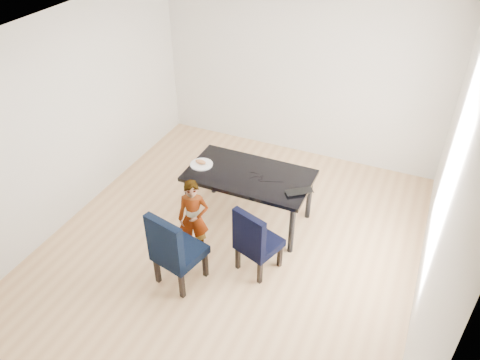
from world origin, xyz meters
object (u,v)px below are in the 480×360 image
at_px(chair_right, 259,239).
at_px(laptop, 298,190).
at_px(plate, 201,164).
at_px(chair_left, 179,247).
at_px(dining_table, 249,197).
at_px(child, 194,218).

relative_size(chair_right, laptop, 2.70).
bearing_deg(laptop, plate, -37.99).
relative_size(chair_left, plate, 3.37).
distance_m(chair_left, chair_right, 0.93).
relative_size(dining_table, chair_right, 1.75).
relative_size(chair_left, child, 0.97).
bearing_deg(child, plate, 89.88).
bearing_deg(dining_table, chair_left, -102.78).
bearing_deg(plate, chair_left, -73.89).
distance_m(chair_right, plate, 1.37).
bearing_deg(dining_table, laptop, -7.55).
relative_size(dining_table, child, 1.54).
relative_size(plate, laptop, 0.88).
height_order(chair_left, chair_right, chair_left).
bearing_deg(laptop, dining_table, -44.19).
bearing_deg(chair_left, dining_table, 90.27).
bearing_deg(chair_left, laptop, 64.45).
distance_m(dining_table, chair_right, 0.91).
bearing_deg(chair_right, plate, 166.42).
bearing_deg(plate, dining_table, 5.05).
bearing_deg(laptop, chair_left, 14.76).
xyz_separation_m(chair_left, plate, (-0.36, 1.26, 0.25)).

